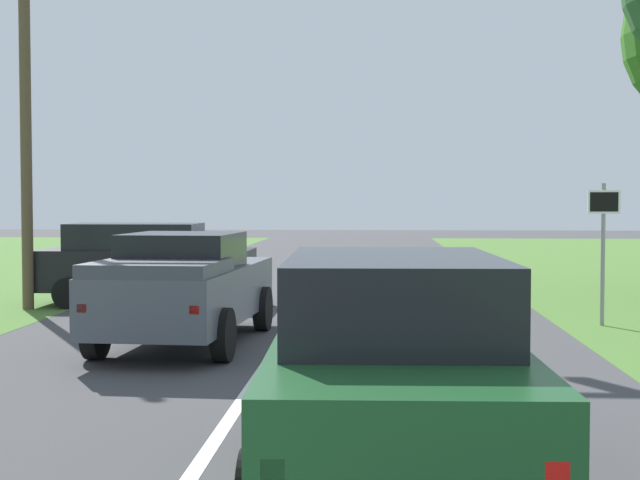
% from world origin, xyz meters
% --- Properties ---
extents(ground_plane, '(120.00, 120.00, 0.00)m').
position_xyz_m(ground_plane, '(0.00, 9.65, 0.00)').
color(ground_plane, '#424244').
extents(red_suv_near, '(2.29, 4.60, 1.91)m').
position_xyz_m(red_suv_near, '(1.73, 5.95, 1.00)').
color(red_suv_near, '#194C23').
rests_on(red_suv_near, ground_plane).
extents(pickup_truck_lead, '(2.39, 5.30, 1.83)m').
position_xyz_m(pickup_truck_lead, '(-1.53, 13.16, 0.96)').
color(pickup_truck_lead, '#4C515B').
rests_on(pickup_truck_lead, ground_plane).
extents(traffic_light, '(6.98, 0.40, 8.58)m').
position_xyz_m(traffic_light, '(-4.28, 17.74, 5.57)').
color(traffic_light, brown).
rests_on(traffic_light, ground_plane).
extents(keep_moving_sign, '(0.60, 0.09, 2.68)m').
position_xyz_m(keep_moving_sign, '(5.84, 15.88, 1.71)').
color(keep_moving_sign, gray).
rests_on(keep_moving_sign, ground_plane).
extents(crossing_suv_far, '(4.81, 2.07, 1.84)m').
position_xyz_m(crossing_suv_far, '(-3.66, 18.76, 0.96)').
color(crossing_suv_far, black).
rests_on(crossing_suv_far, ground_plane).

